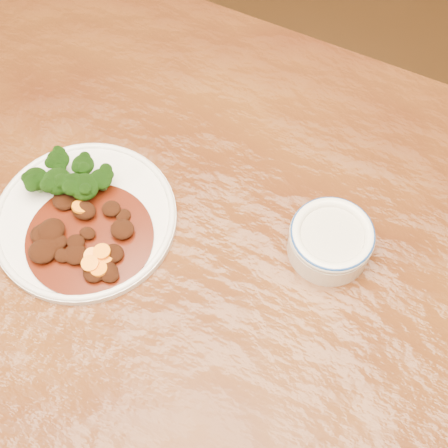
% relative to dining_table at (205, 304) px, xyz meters
% --- Properties ---
extents(ground, '(4.00, 4.00, 0.00)m').
position_rel_dining_table_xyz_m(ground, '(0.00, 0.00, -0.67)').
color(ground, '#4C2D13').
rests_on(ground, ground).
extents(dining_table, '(1.56, 1.01, 0.75)m').
position_rel_dining_table_xyz_m(dining_table, '(0.00, 0.00, 0.00)').
color(dining_table, '#5B3010').
rests_on(dining_table, ground).
extents(dinner_plate, '(0.24, 0.24, 0.02)m').
position_rel_dining_table_xyz_m(dinner_plate, '(-0.18, 0.02, 0.09)').
color(dinner_plate, white).
rests_on(dinner_plate, dining_table).
extents(broccoli_florets, '(0.11, 0.08, 0.04)m').
position_rel_dining_table_xyz_m(broccoli_florets, '(-0.21, 0.05, 0.11)').
color(broccoli_florets, '#6CA555').
rests_on(broccoli_florets, dinner_plate).
extents(mince_stew, '(0.16, 0.16, 0.03)m').
position_rel_dining_table_xyz_m(mince_stew, '(-0.16, -0.01, 0.10)').
color(mince_stew, '#441207').
rests_on(mince_stew, dinner_plate).
extents(dip_bowl, '(0.11, 0.11, 0.05)m').
position_rel_dining_table_xyz_m(dip_bowl, '(0.13, 0.10, 0.11)').
color(dip_bowl, white).
rests_on(dip_bowl, dining_table).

